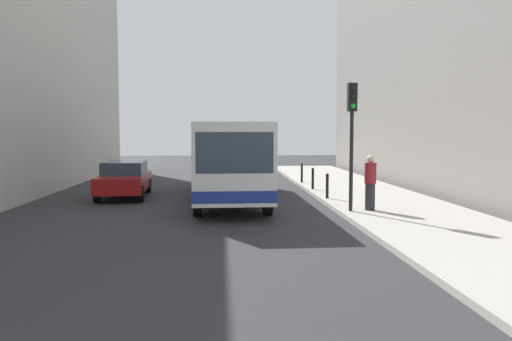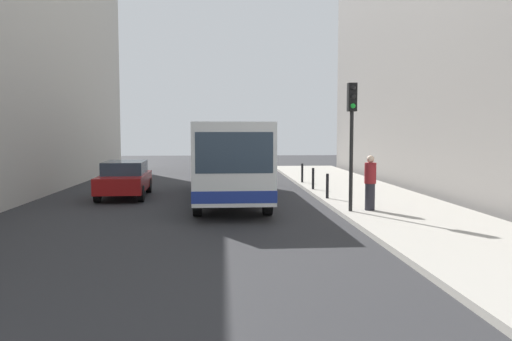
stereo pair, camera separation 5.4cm
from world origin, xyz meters
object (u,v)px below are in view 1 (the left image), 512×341
Objects in this scene: traffic_light at (352,122)px; bollard_near at (327,186)px; bus at (229,156)px; bollard_far at (302,173)px; bollard_mid at (313,179)px; pedestrian_near_signal at (370,183)px; car_beside_bus at (125,178)px.

traffic_light is 4.32× the size of bollard_near.
bus is at bearing 131.82° from traffic_light.
traffic_light is at bearing -89.39° from bollard_far.
bollard_near and bollard_mid have the same top height.
pedestrian_near_signal is at bearing 136.81° from bus.
bollard_mid is (0.00, 3.08, 0.00)m from bollard_near.
traffic_light is 4.32× the size of bollard_mid.
bollard_far is (8.06, 4.10, -0.16)m from car_beside_bus.
bollard_mid is 0.53× the size of pedestrian_near_signal.
pedestrian_near_signal reaches higher than bollard_mid.
traffic_light reaches higher than pedestrian_near_signal.
car_beside_bus is 10.19m from pedestrian_near_signal.
bollard_near is at bearing -90.00° from bollard_mid.
car_beside_bus is at bearing -153.07° from bollard_far.
bollard_mid is at bearing 90.92° from traffic_light.
bollard_mid is at bearing -90.00° from bollard_far.
bollard_far is at bearing -55.64° from pedestrian_near_signal.
bollard_far is 0.53× the size of pedestrian_near_signal.
traffic_light is 2.29× the size of pedestrian_near_signal.
traffic_light reaches higher than bus.
bollard_near is 1.00× the size of bollard_mid.
pedestrian_near_signal is at bearing -75.41° from bollard_near.
bollard_far is (3.75, 5.02, -1.10)m from bus.
traffic_light reaches higher than bollard_mid.
bollard_mid and bollard_far have the same top height.
traffic_light is 4.32× the size of bollard_far.
bus is 6.17m from pedestrian_near_signal.
bollard_far is at bearing 90.00° from bollard_mid.
bollard_mid is at bearing -175.41° from car_beside_bus.
bus is 4.50m from car_beside_bus.
pedestrian_near_signal is at bearing 147.63° from car_beside_bus.
bollard_far is at bearing 90.61° from traffic_light.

